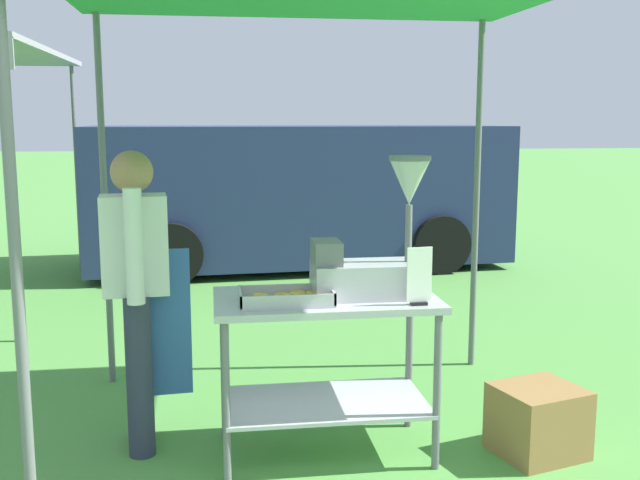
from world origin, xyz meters
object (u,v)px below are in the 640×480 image
at_px(donut_cart, 325,339).
at_px(donut_fryer, 374,252).
at_px(menu_sign, 419,280).
at_px(donut_tray, 287,299).
at_px(supply_crate, 538,421).
at_px(vendor, 137,285).
at_px(van_navy, 297,193).

relative_size(donut_cart, donut_fryer, 1.59).
relative_size(donut_fryer, menu_sign, 2.51).
bearing_deg(donut_tray, supply_crate, -3.04).
bearing_deg(donut_tray, menu_sign, -10.72).
xyz_separation_m(donut_cart, supply_crate, (1.12, -0.18, -0.45)).
relative_size(menu_sign, supply_crate, 0.56).
bearing_deg(donut_fryer, menu_sign, -48.62).
relative_size(donut_cart, menu_sign, 3.98).
bearing_deg(vendor, donut_fryer, -10.79).
height_order(menu_sign, vendor, vendor).
height_order(donut_fryer, vendor, vendor).
height_order(menu_sign, van_navy, van_navy).
bearing_deg(van_navy, donut_tray, -97.00).
height_order(donut_tray, donut_fryer, donut_fryer).
xyz_separation_m(donut_fryer, menu_sign, (0.18, -0.21, -0.11)).
bearing_deg(donut_cart, van_navy, 85.10).
bearing_deg(donut_cart, menu_sign, -28.56).
bearing_deg(donut_fryer, supply_crate, -10.30).
bearing_deg(donut_fryer, donut_cart, 173.83).
bearing_deg(donut_fryer, vendor, 169.21).
bearing_deg(supply_crate, donut_cart, 170.61).
bearing_deg(vendor, supply_crate, -10.59).
bearing_deg(van_navy, menu_sign, -90.25).
bearing_deg(donut_cart, vendor, 168.05).
xyz_separation_m(donut_cart, vendor, (-0.97, 0.21, 0.27)).
distance_m(donut_cart, vendor, 1.03).
height_order(donut_fryer, menu_sign, donut_fryer).
bearing_deg(menu_sign, supply_crate, 4.33).
distance_m(donut_tray, donut_fryer, 0.51).
distance_m(donut_cart, supply_crate, 1.22).
bearing_deg(vendor, van_navy, 74.42).
bearing_deg(menu_sign, van_navy, 89.75).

